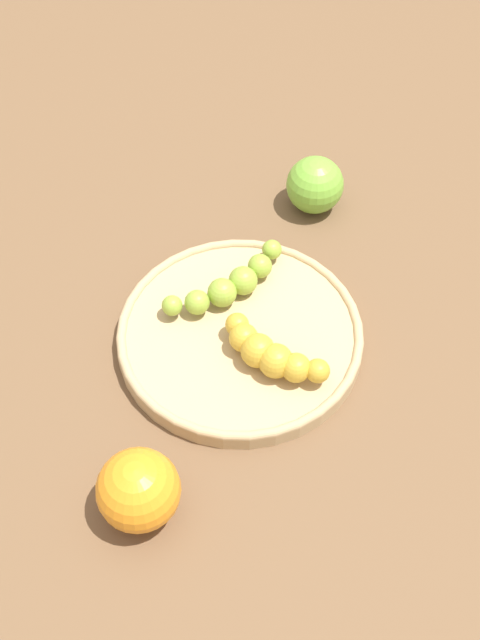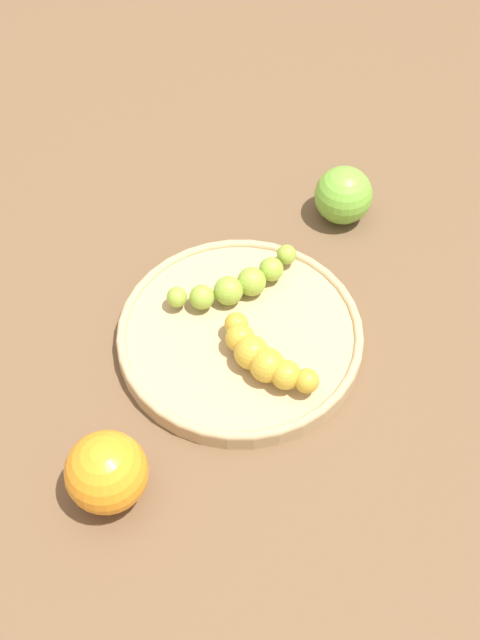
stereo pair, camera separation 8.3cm
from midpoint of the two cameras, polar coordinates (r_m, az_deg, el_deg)
The scene contains 6 objects.
ground_plane at distance 0.86m, azimuth 2.76°, elevation -1.71°, with size 2.40×2.40×0.00m, color brown.
fruit_bowl at distance 0.85m, azimuth 2.79°, elevation -1.23°, with size 0.26×0.26×0.02m.
banana_green at distance 0.87m, azimuth 2.60°, elevation 2.42°, with size 0.08×0.14×0.03m.
banana_spotted at distance 0.81m, azimuth 4.49°, elevation -2.75°, with size 0.13×0.05×0.04m.
orange_fruit at distance 0.75m, azimuth -6.11°, elevation -10.76°, with size 0.08×0.08×0.08m, color orange.
apple_green at distance 0.97m, azimuth 9.70°, elevation 8.44°, with size 0.07×0.07×0.07m, color #72B238.
Camera 2 is at (-0.32, 0.39, 0.70)m, focal length 45.85 mm.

